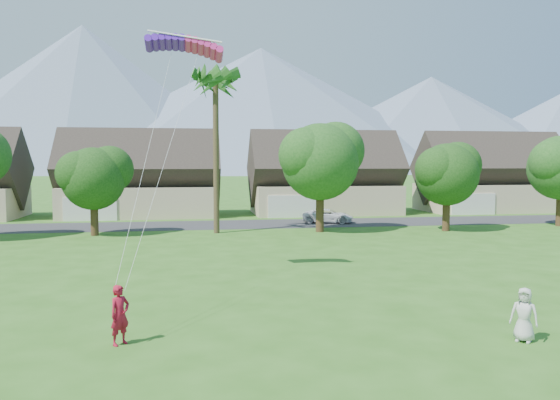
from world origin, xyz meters
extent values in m
plane|color=#2D6019|center=(0.00, 0.00, 0.00)|extent=(500.00, 500.00, 0.00)
cube|color=#2D2D30|center=(0.00, 34.00, 0.01)|extent=(90.00, 7.00, 0.01)
imported|color=maroon|center=(-5.91, 3.17, 0.90)|extent=(0.77, 0.77, 1.80)
imported|color=beige|center=(6.17, 1.56, 0.83)|extent=(0.95, 0.93, 1.65)
imported|color=white|center=(8.14, 34.00, 0.63)|extent=(4.94, 3.30, 1.26)
cone|color=slate|center=(-55.00, 260.00, 35.00)|extent=(190.00, 190.00, 70.00)
cone|color=slate|center=(30.00, 260.00, 31.00)|extent=(240.00, 240.00, 62.00)
cone|color=slate|center=(120.00, 260.00, 25.00)|extent=(200.00, 200.00, 50.00)
cube|color=beige|center=(-9.00, 43.00, 1.50)|extent=(15.00, 8.00, 3.00)
cube|color=#382D28|center=(-9.00, 43.00, 4.79)|extent=(15.75, 8.15, 8.15)
cube|color=silver|center=(-13.20, 38.94, 1.10)|extent=(4.80, 0.12, 2.20)
cube|color=beige|center=(10.00, 43.00, 1.50)|extent=(15.00, 8.00, 3.00)
cube|color=#382D28|center=(10.00, 43.00, 4.79)|extent=(15.75, 8.15, 8.15)
cube|color=silver|center=(5.80, 38.94, 1.10)|extent=(4.80, 0.12, 2.20)
cube|color=beige|center=(29.00, 43.00, 1.50)|extent=(15.00, 8.00, 3.00)
cube|color=#382D28|center=(29.00, 43.00, 4.79)|extent=(15.75, 8.15, 8.15)
cube|color=silver|center=(24.80, 38.94, 1.10)|extent=(4.80, 0.12, 2.20)
cylinder|color=#47301C|center=(-11.00, 28.50, 1.09)|extent=(0.56, 0.56, 2.18)
sphere|color=#214916|center=(-11.00, 28.50, 4.22)|extent=(4.62, 4.62, 4.62)
cylinder|color=#47301C|center=(6.00, 28.00, 1.41)|extent=(0.62, 0.62, 2.82)
sphere|color=#214916|center=(6.00, 28.00, 5.46)|extent=(5.98, 5.98, 5.98)
cylinder|color=#47301C|center=(16.00, 27.00, 1.15)|extent=(0.58, 0.58, 2.30)
sphere|color=#214916|center=(16.00, 27.00, 4.46)|extent=(4.90, 4.90, 4.90)
cylinder|color=#47301C|center=(27.00, 28.50, 1.28)|extent=(0.60, 0.60, 2.56)
cylinder|color=#4C3D26|center=(-2.00, 28.50, 6.00)|extent=(0.44, 0.44, 12.00)
sphere|color=#286021|center=(-2.00, 28.50, 12.30)|extent=(3.00, 3.00, 3.00)
cube|color=#5318BA|center=(-4.87, 12.20, 10.82)|extent=(1.75, 1.06, 0.50)
cube|color=#CE267C|center=(-3.16, 12.20, 10.82)|extent=(1.75, 1.06, 0.50)
camera|label=1|loc=(-3.69, -13.32, 5.45)|focal=35.00mm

